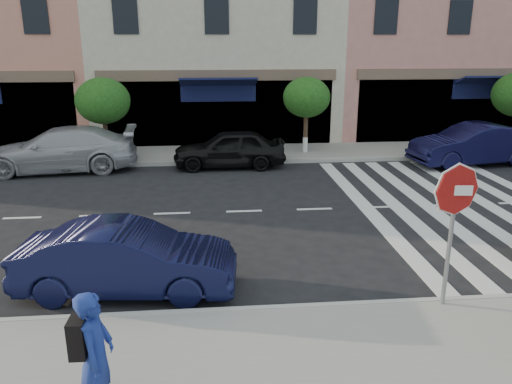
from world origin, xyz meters
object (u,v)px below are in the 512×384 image
car_far_left (60,150)px  stop_sign (455,204)px  car_near_mid (127,259)px  car_far_right (473,145)px  photographer (97,356)px  car_far_mid (229,149)px

car_far_left → stop_sign: bearing=36.3°
car_near_mid → car_far_right: 14.65m
photographer → car_far_left: size_ratio=0.31×
stop_sign → car_far_right: size_ratio=0.54×
car_far_left → car_near_mid: bearing=17.0°
car_near_mid → car_far_left: 10.25m
stop_sign → car_far_right: 11.94m
car_near_mid → car_far_mid: (2.30, 9.51, 0.04)m
stop_sign → car_far_right: (5.92, 10.30, -1.23)m
car_near_mid → car_far_mid: size_ratio=0.98×
car_far_left → photographer: bearing=12.3°
stop_sign → car_far_left: size_ratio=0.47×
stop_sign → car_near_mid: bearing=174.8°
car_far_mid → car_far_right: 9.24m
stop_sign → car_far_left: bearing=138.7°
car_far_left → car_far_right: car_far_left is taller
stop_sign → car_far_mid: stop_sign is taller
photographer → car_far_right: bearing=-40.9°
car_far_mid → stop_sign: bearing=17.5°
car_far_left → car_far_right: bearing=83.3°
car_far_left → car_far_mid: 6.13m
stop_sign → photographer: 5.95m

